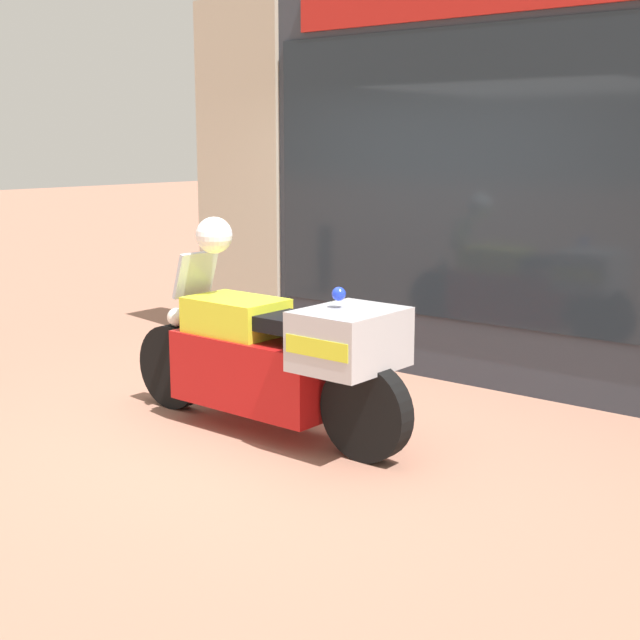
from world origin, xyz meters
The scene contains 5 objects.
ground_plane centered at (0.00, 0.00, 0.00)m, with size 60.00×60.00×0.00m, color #9E6B56.
shop_building centered at (-0.44, 2.00, 1.68)m, with size 5.60×0.55×3.34m.
window_display centered at (0.46, 2.03, 0.45)m, with size 4.08×0.30×1.85m.
paramedic_motorcycle centered at (-0.06, -0.16, 0.55)m, with size 2.46×0.68×1.22m.
white_helmet centered at (-0.64, -0.15, 1.35)m, with size 0.26×0.26×0.26m, color white.
Camera 1 is at (3.87, -4.58, 2.00)m, focal length 50.00 mm.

